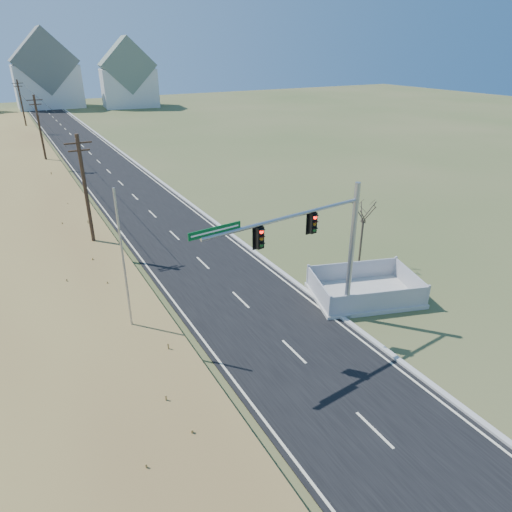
{
  "coord_description": "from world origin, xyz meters",
  "views": [
    {
      "loc": [
        -10.99,
        -17.84,
        14.38
      ],
      "look_at": [
        0.46,
        2.87,
        3.4
      ],
      "focal_mm": 32.0,
      "sensor_mm": 36.0,
      "label": 1
    }
  ],
  "objects": [
    {
      "name": "ground",
      "position": [
        0.0,
        0.0,
        0.0
      ],
      "size": [
        260.0,
        260.0,
        0.0
      ],
      "primitive_type": "plane",
      "color": "#405328",
      "rests_on": "ground"
    },
    {
      "name": "road",
      "position": [
        0.0,
        50.0,
        0.03
      ],
      "size": [
        8.0,
        180.0,
        0.06
      ],
      "primitive_type": "cube",
      "color": "black",
      "rests_on": "ground"
    },
    {
      "name": "curb",
      "position": [
        4.15,
        50.0,
        0.09
      ],
      "size": [
        0.3,
        180.0,
        0.18
      ],
      "primitive_type": "cube",
      "color": "#B2AFA8",
      "rests_on": "ground"
    },
    {
      "name": "utility_pole_near",
      "position": [
        -6.5,
        15.0,
        4.68
      ],
      "size": [
        1.8,
        0.26,
        9.0
      ],
      "color": "#422D1E",
      "rests_on": "ground"
    },
    {
      "name": "utility_pole_mid",
      "position": [
        -6.5,
        45.0,
        4.68
      ],
      "size": [
        1.8,
        0.26,
        9.0
      ],
      "color": "#422D1E",
      "rests_on": "ground"
    },
    {
      "name": "utility_pole_far",
      "position": [
        -6.5,
        75.0,
        4.68
      ],
      "size": [
        1.8,
        0.26,
        9.0
      ],
      "color": "#422D1E",
      "rests_on": "ground"
    },
    {
      "name": "condo_n",
      "position": [
        2.0,
        112.0,
        7.61
      ],
      "size": [
        15.27,
        10.2,
        18.54
      ],
      "color": "silver",
      "rests_on": "ground"
    },
    {
      "name": "condo_ne",
      "position": [
        20.0,
        104.0,
        6.84
      ],
      "size": [
        14.12,
        10.51,
        16.52
      ],
      "rotation": [
        0.0,
        0.0,
        -0.1
      ],
      "color": "silver",
      "rests_on": "ground"
    },
    {
      "name": "traffic_signal_mast",
      "position": [
        2.59,
        -0.79,
        4.85
      ],
      "size": [
        10.03,
        1.47,
        8.02
      ],
      "rotation": [
        0.0,
        0.0,
        0.11
      ],
      "color": "#9EA0A5",
      "rests_on": "ground"
    },
    {
      "name": "fence_enclosure",
      "position": [
        7.0,
        0.68,
        0.29
      ],
      "size": [
        7.42,
        6.07,
        1.47
      ],
      "rotation": [
        0.0,
        0.0,
        -0.3
      ],
      "color": "#B7B5AD",
      "rests_on": "ground"
    },
    {
      "name": "open_sign",
      "position": [
        7.78,
        -0.62,
        0.37
      ],
      "size": [
        0.55,
        0.16,
        0.69
      ],
      "rotation": [
        0.0,
        0.0,
        0.19
      ],
      "color": "white",
      "rests_on": "ground"
    },
    {
      "name": "flagpole",
      "position": [
        -7.0,
        2.63,
        3.42
      ],
      "size": [
        0.39,
        0.39,
        8.56
      ],
      "color": "#B7B5AD",
      "rests_on": "ground"
    },
    {
      "name": "bare_tree",
      "position": [
        9.87,
        4.52,
        4.09
      ],
      "size": [
        1.91,
        1.91,
        5.07
      ],
      "color": "#4C3F33",
      "rests_on": "ground"
    }
  ]
}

